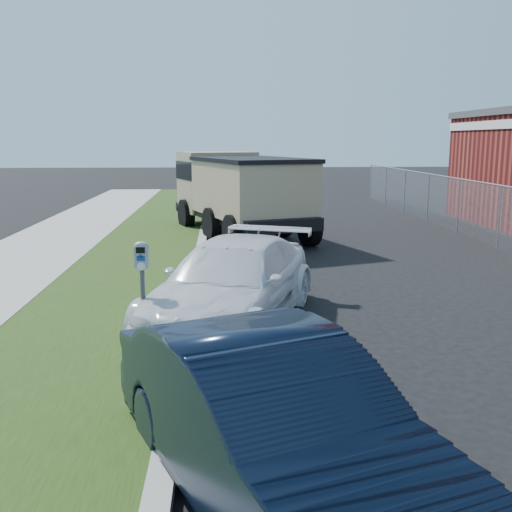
{
  "coord_description": "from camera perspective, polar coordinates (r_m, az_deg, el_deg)",
  "views": [
    {
      "loc": [
        -2.04,
        -9.69,
        3.08
      ],
      "look_at": [
        -1.4,
        1.0,
        1.0
      ],
      "focal_mm": 42.0,
      "sensor_mm": 36.0,
      "label": 1
    }
  ],
  "objects": [
    {
      "name": "navy_sedan",
      "position": [
        5.24,
        1.56,
        -15.74
      ],
      "size": [
        3.13,
        4.63,
        1.44
      ],
      "primitive_type": "imported",
      "rotation": [
        0.0,
        0.0,
        0.4
      ],
      "color": "black",
      "rests_on": "ground"
    },
    {
      "name": "dump_truck",
      "position": [
        19.62,
        -1.72,
        6.37
      ],
      "size": [
        4.6,
        7.23,
        2.67
      ],
      "rotation": [
        0.0,
        0.0,
        0.34
      ],
      "color": "black",
      "rests_on": "ground"
    },
    {
      "name": "streetside",
      "position": [
        12.57,
        -19.65,
        -3.52
      ],
      "size": [
        6.12,
        50.0,
        0.15
      ],
      "color": "gray",
      "rests_on": "ground"
    },
    {
      "name": "parking_meter",
      "position": [
        8.88,
        -10.8,
        -1.27
      ],
      "size": [
        0.21,
        0.15,
        1.5
      ],
      "rotation": [
        0.0,
        0.0,
        -0.06
      ],
      "color": "#3F4247",
      "rests_on": "ground"
    },
    {
      "name": "chainlink_fence",
      "position": [
        18.61,
        22.25,
        4.57
      ],
      "size": [
        0.06,
        30.06,
        30.0
      ],
      "color": "slate",
      "rests_on": "ground"
    },
    {
      "name": "ground",
      "position": [
        10.37,
        8.13,
        -6.4
      ],
      "size": [
        120.0,
        120.0,
        0.0
      ],
      "primitive_type": "plane",
      "color": "black",
      "rests_on": "ground"
    },
    {
      "name": "white_wagon",
      "position": [
        10.14,
        -2.18,
        -2.54
      ],
      "size": [
        3.58,
        5.27,
        1.42
      ],
      "primitive_type": "imported",
      "rotation": [
        0.0,
        0.0,
        -0.36
      ],
      "color": "white",
      "rests_on": "ground"
    }
  ]
}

